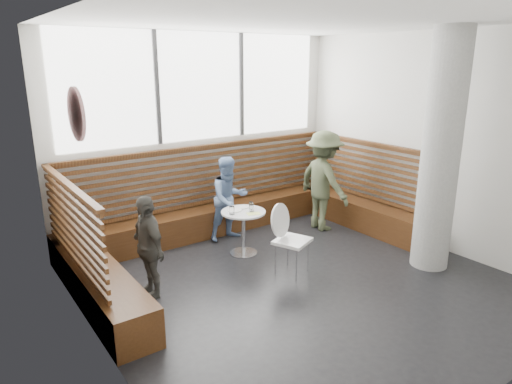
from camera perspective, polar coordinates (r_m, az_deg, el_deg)
room at (r=5.48m, az=6.08°, el=3.69°), size 5.00×5.00×3.20m
booth at (r=7.18m, az=-3.60°, el=-3.15°), size 5.00×2.50×1.44m
concrete_column at (r=6.50m, az=22.09°, el=4.54°), size 0.50×0.50×3.20m
wall_art at (r=4.55m, az=-21.56°, el=9.04°), size 0.03×0.50×0.50m
cafe_table at (r=6.69m, az=-1.58°, el=-3.95°), size 0.65×0.65×0.67m
cafe_chair at (r=6.12m, az=4.13°, el=-5.10°), size 0.46×0.45×0.95m
adult_man at (r=7.69m, az=8.46°, el=1.39°), size 0.68×1.12×1.68m
child_back at (r=7.21m, az=-3.37°, el=-0.83°), size 0.66×0.52×1.34m
child_left at (r=5.62m, az=-13.36°, el=-6.70°), size 0.32×0.75×1.27m
plate_near at (r=6.65m, az=-2.69°, el=-2.28°), size 0.21×0.21×0.01m
plate_far at (r=6.78m, az=-1.71°, el=-1.90°), size 0.18×0.18×0.01m
glass_left at (r=6.48m, az=-3.03°, el=-2.31°), size 0.08×0.08×0.12m
glass_mid at (r=6.59m, az=-0.55°, el=-2.03°), size 0.07×0.07×0.10m
glass_right at (r=6.71m, az=-0.62°, el=-1.69°), size 0.07×0.07×0.10m
menu_card at (r=6.51m, az=-0.29°, el=-2.72°), size 0.23×0.19×0.00m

